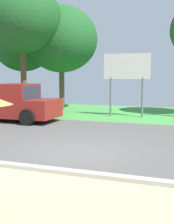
% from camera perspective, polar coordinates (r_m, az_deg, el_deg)
% --- Properties ---
extents(ground_plane, '(40.00, 22.00, 0.20)m').
position_cam_1_polar(ground_plane, '(11.99, 3.25, -4.40)').
color(ground_plane, '#565451').
extents(pickup_truck, '(5.20, 2.28, 1.88)m').
position_cam_1_polar(pickup_truck, '(15.90, -14.56, 1.54)').
color(pickup_truck, maroon).
rests_on(pickup_truck, ground_plane).
extents(roadside_billboard, '(2.60, 0.12, 3.50)m').
position_cam_1_polar(roadside_billboard, '(17.05, 7.50, 7.70)').
color(roadside_billboard, slate).
rests_on(roadside_billboard, ground_plane).
extents(tree_left_far, '(4.93, 4.93, 6.97)m').
position_cam_1_polar(tree_left_far, '(21.19, -4.86, 13.46)').
color(tree_left_far, brown).
rests_on(tree_left_far, ground_plane).
extents(tree_center_back, '(4.76, 4.76, 7.98)m').
position_cam_1_polar(tree_center_back, '(19.69, -12.14, 17.00)').
color(tree_center_back, brown).
rests_on(tree_center_back, ground_plane).
extents(tree_right_far, '(4.49, 4.49, 6.67)m').
position_cam_1_polar(tree_right_far, '(23.17, -11.93, 12.52)').
color(tree_right_far, brown).
rests_on(tree_right_far, ground_plane).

